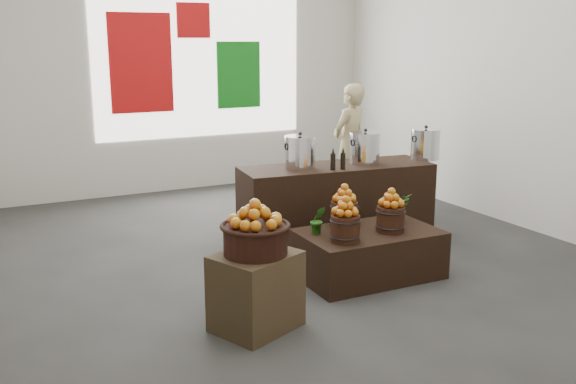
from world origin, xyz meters
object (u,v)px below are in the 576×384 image
stock_pot_center (365,149)px  stock_pot_right (425,145)px  crate (256,291)px  wicker_basket (255,240)px  counter (336,204)px  shopper (350,145)px  stock_pot_left (300,153)px  display_table (368,254)px

stock_pot_center → stock_pot_right: size_ratio=1.00×
crate → wicker_basket: bearing=0.0°
counter → shopper: (1.06, 1.41, 0.39)m
crate → stock_pot_left: bearing=52.7°
shopper → crate: bearing=24.6°
shopper → stock_pot_right: bearing=68.9°
stock_pot_center → stock_pot_right: 0.78m
stock_pot_left → stock_pot_center: (0.77, -0.09, 0.00)m
display_table → stock_pot_center: size_ratio=3.98×
stock_pot_left → shopper: 2.03m
stock_pot_left → stock_pot_right: same height
wicker_basket → stock_pot_right: bearing=28.1°
stock_pot_right → crate: bearing=-151.9°
counter → shopper: shopper is taller
stock_pot_left → stock_pot_center: same height
display_table → shopper: 2.90m
counter → stock_pot_left: bearing=-180.0°
stock_pot_left → stock_pot_center: bearing=-6.6°
wicker_basket → display_table: (1.43, 0.56, -0.50)m
crate → counter: 2.38m
counter → stock_pot_left: 0.74m
stock_pot_right → wicker_basket: bearing=-151.9°
display_table → wicker_basket: bearing=-157.7°
crate → stock_pot_left: size_ratio=1.87×
stock_pot_right → display_table: bearing=-145.7°
wicker_basket → shopper: (2.78, 3.05, 0.10)m
display_table → stock_pot_center: (0.63, 1.05, 0.81)m
display_table → stock_pot_left: (-0.14, 1.14, 0.81)m
display_table → stock_pot_right: stock_pot_right is taller
stock_pot_left → counter: bearing=-6.6°
display_table → stock_pot_center: stock_pot_center is taller
wicker_basket → stock_pot_center: bearing=37.9°
crate → display_table: (1.43, 0.56, -0.08)m
display_table → counter: size_ratio=0.61×
crate → counter: size_ratio=0.29×
shopper → stock_pot_center: bearing=40.5°
wicker_basket → display_table: size_ratio=0.38×
stock_pot_left → stock_pot_right: bearing=-6.6°
wicker_basket → stock_pot_center: 2.63m
counter → shopper: 1.81m
counter → stock_pot_center: 0.69m
wicker_basket → shopper: size_ratio=0.30×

